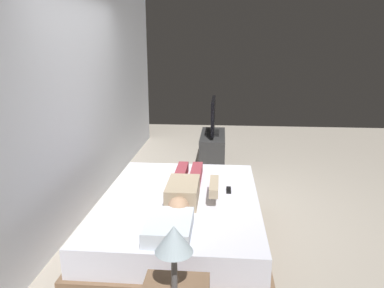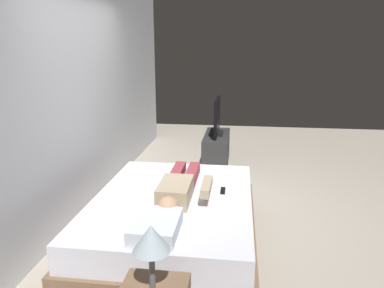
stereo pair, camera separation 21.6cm
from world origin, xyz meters
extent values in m
plane|color=#ADA393|center=(0.00, 0.00, 0.00)|extent=(10.00, 10.00, 0.00)
cube|color=silver|center=(0.40, 1.44, 1.40)|extent=(6.40, 0.10, 2.80)
cube|color=brown|center=(-0.79, 0.22, 0.15)|extent=(2.07, 1.54, 0.30)
cube|color=white|center=(-0.79, 0.22, 0.42)|extent=(1.99, 1.46, 0.24)
cube|color=white|center=(-1.50, 0.22, 0.60)|extent=(0.48, 0.34, 0.12)
cube|color=tan|center=(-0.89, 0.18, 0.63)|extent=(0.48, 0.28, 0.18)
sphere|color=tan|center=(-1.22, 0.18, 0.63)|extent=(0.18, 0.18, 0.18)
cube|color=#993842|center=(-0.35, 0.10, 0.60)|extent=(0.60, 0.11, 0.11)
cube|color=#993842|center=(-0.35, 0.26, 0.60)|extent=(0.60, 0.11, 0.11)
cube|color=tan|center=(-0.83, -0.10, 0.67)|extent=(0.40, 0.08, 0.08)
cube|color=black|center=(-0.61, -0.24, 0.55)|extent=(0.15, 0.04, 0.02)
cube|color=#2D2D2D|center=(1.93, -0.02, 0.25)|extent=(1.10, 0.40, 0.50)
cube|color=black|center=(1.93, -0.02, 0.53)|extent=(0.32, 0.20, 0.05)
cube|color=black|center=(1.93, -0.02, 0.82)|extent=(0.88, 0.05, 0.54)
cylinder|color=#59595B|center=(-2.12, 0.10, 0.67)|extent=(0.04, 0.04, 0.30)
cone|color=silver|center=(-2.12, 0.10, 0.86)|extent=(0.22, 0.22, 0.16)
camera|label=1|loc=(-3.94, -0.16, 1.90)|focal=34.02mm
camera|label=2|loc=(-3.92, -0.37, 1.90)|focal=34.02mm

